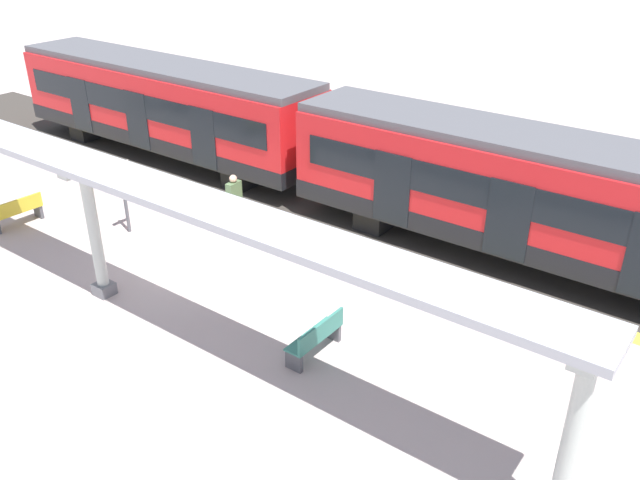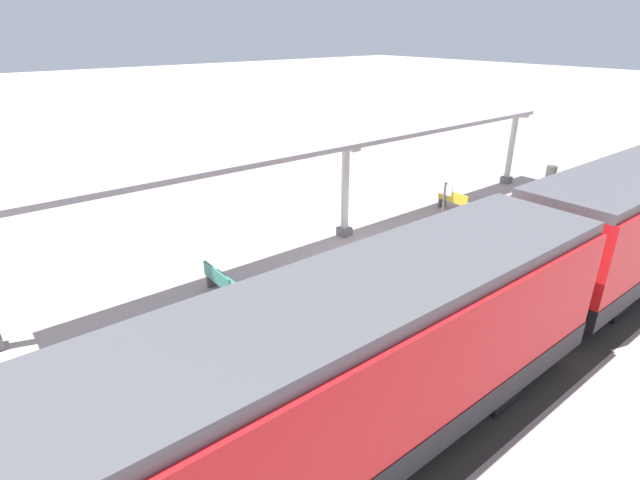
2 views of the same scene
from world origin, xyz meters
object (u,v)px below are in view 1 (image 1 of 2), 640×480
canopy_pillar_third (572,438)px  passenger_waiting_near_edge (234,195)px  train_near_carriage (165,108)px  canopy_pillar_second (94,233)px  bench_mid_platform (317,338)px  bench_near_end (17,212)px  train_far_carriage (529,198)px  platform_info_sign (124,189)px

canopy_pillar_third → passenger_waiting_near_edge: bearing=-112.7°
train_near_carriage → passenger_waiting_near_edge: bearing=63.9°
canopy_pillar_second → bench_mid_platform: canopy_pillar_second is taller
canopy_pillar_second → bench_mid_platform: bearing=101.6°
bench_near_end → canopy_pillar_second: bearing=79.9°
train_far_carriage → passenger_waiting_near_edge: bearing=-67.8°
canopy_pillar_third → bench_mid_platform: 5.74m
bench_mid_platform → platform_info_sign: platform_info_sign is taller
train_far_carriage → canopy_pillar_second: 10.74m
canopy_pillar_second → canopy_pillar_third: bearing=90.0°
canopy_pillar_second → passenger_waiting_near_edge: bearing=179.1°
train_far_carriage → bench_near_end: size_ratio=8.62×
canopy_pillar_second → canopy_pillar_third: (0.00, 11.10, 0.00)m
train_far_carriage → platform_info_sign: size_ratio=5.95×
platform_info_sign → passenger_waiting_near_edge: bearing=131.2°
train_near_carriage → bench_near_end: size_ratio=8.62×
canopy_pillar_second → bench_mid_platform: 5.87m
canopy_pillar_third → bench_near_end: (-0.92, -16.30, -1.24)m
train_near_carriage → bench_near_end: bearing=8.0°
train_far_carriage → canopy_pillar_third: train_far_carriage is taller
bench_mid_platform → bench_near_end: bearing=-88.8°
canopy_pillar_second → bench_near_end: (-0.92, -5.20, -1.24)m
bench_mid_platform → passenger_waiting_near_edge: (-3.47, -5.55, 0.60)m
bench_near_end → platform_info_sign: 3.50m
train_near_carriage → train_far_carriage: size_ratio=1.00×
canopy_pillar_second → bench_near_end: size_ratio=2.19×
canopy_pillar_second → passenger_waiting_near_edge: 4.67m
train_near_carriage → bench_mid_platform: 13.53m
passenger_waiting_near_edge → bench_mid_platform: bearing=58.0°
bench_near_end → platform_info_sign: bearing=119.5°
canopy_pillar_third → platform_info_sign: bearing=-101.0°
canopy_pillar_third → bench_near_end: size_ratio=2.19×
train_near_carriage → canopy_pillar_third: train_near_carriage is taller
train_near_carriage → bench_mid_platform: train_near_carriage is taller
canopy_pillar_second → bench_near_end: bearing=-100.1°
train_near_carriage → bench_near_end: 6.95m
canopy_pillar_second → bench_mid_platform: size_ratio=2.21×
train_far_carriage → canopy_pillar_second: size_ratio=3.94×
canopy_pillar_third → bench_near_end: 16.38m
platform_info_sign → canopy_pillar_third: bearing=79.0°
train_far_carriage → bench_near_end: bearing=-62.1°
train_near_carriage → bench_mid_platform: size_ratio=8.71×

